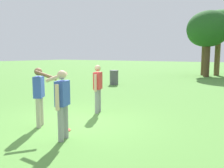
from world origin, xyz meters
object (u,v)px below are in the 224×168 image
(frisbee, at_px, (65,130))
(tree_tall_left, at_px, (205,32))
(person_catcher, at_px, (62,100))
(person_thrower, at_px, (98,85))
(tree_broad_center, at_px, (208,29))
(tree_far_right, at_px, (219,26))
(person_bystander, at_px, (39,92))
(trash_can_further_along, at_px, (114,77))

(frisbee, bearing_deg, tree_tall_left, 91.84)
(person_catcher, bearing_deg, frisbee, 129.27)
(frisbee, bearing_deg, person_thrower, 102.25)
(tree_broad_center, distance_m, tree_far_right, 2.08)
(frisbee, bearing_deg, person_bystander, -174.00)
(tree_broad_center, bearing_deg, tree_tall_left, 109.72)
(tree_tall_left, height_order, tree_broad_center, tree_broad_center)
(tree_tall_left, relative_size, tree_far_right, 0.91)
(frisbee, relative_size, tree_far_right, 0.05)
(frisbee, relative_size, tree_tall_left, 0.05)
(person_thrower, xyz_separation_m, frisbee, (0.45, -2.06, -0.93))
(person_thrower, relative_size, trash_can_further_along, 1.71)
(person_catcher, bearing_deg, tree_broad_center, 91.47)
(trash_can_further_along, bearing_deg, tree_far_right, 67.84)
(person_catcher, bearing_deg, person_bystander, 161.98)
(person_bystander, xyz_separation_m, frisbee, (0.86, 0.09, -0.95))
(person_thrower, distance_m, person_bystander, 2.19)
(trash_can_further_along, xyz_separation_m, tree_broad_center, (3.96, 9.10, 3.68))
(frisbee, xyz_separation_m, tree_broad_center, (-0.06, 17.80, 4.15))
(frisbee, xyz_separation_m, trash_can_further_along, (-4.02, 8.70, 0.47))
(person_thrower, bearing_deg, trash_can_further_along, 118.28)
(person_bystander, xyz_separation_m, tree_broad_center, (0.80, 17.89, 3.20))
(trash_can_further_along, bearing_deg, person_bystander, -70.21)
(person_bystander, height_order, frisbee, person_bystander)
(tree_far_right, bearing_deg, person_thrower, -93.01)
(trash_can_further_along, xyz_separation_m, tree_tall_left, (3.40, 10.67, 3.59))
(person_bystander, distance_m, tree_tall_left, 19.71)
(person_catcher, xyz_separation_m, person_bystander, (-1.27, 0.41, 0.00))
(frisbee, xyz_separation_m, tree_far_right, (0.48, 19.76, 4.58))
(person_catcher, relative_size, trash_can_further_along, 1.71)
(person_thrower, bearing_deg, person_catcher, -71.48)
(person_thrower, relative_size, tree_broad_center, 0.28)
(person_thrower, relative_size, frisbee, 5.90)
(person_thrower, height_order, trash_can_further_along, person_thrower)
(tree_tall_left, relative_size, tree_broad_center, 0.96)
(person_thrower, relative_size, tree_far_right, 0.27)
(tree_far_right, bearing_deg, person_catcher, -90.20)
(tree_broad_center, bearing_deg, frisbee, -89.81)
(person_catcher, relative_size, frisbee, 5.90)
(frisbee, relative_size, trash_can_further_along, 0.29)
(person_thrower, relative_size, person_bystander, 1.00)
(person_catcher, xyz_separation_m, tree_far_right, (0.07, 20.26, 3.63))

